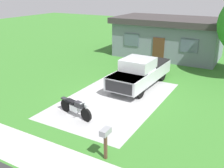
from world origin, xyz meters
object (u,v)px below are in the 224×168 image
object	(u,v)px
motorcycle	(76,107)
pickup_truck	(141,71)
neighbor_house	(168,37)
mailbox	(105,136)

from	to	relation	value
motorcycle	pickup_truck	distance (m)	5.65
pickup_truck	neighbor_house	bearing A→B (deg)	96.50
motorcycle	pickup_truck	bearing A→B (deg)	79.28
motorcycle	neighbor_house	xyz separation A→B (m)	(0.09, 13.90, 1.32)
pickup_truck	mailbox	xyz separation A→B (m)	(1.98, -7.70, 0.03)
neighbor_house	mailbox	bearing A→B (deg)	-79.67
motorcycle	pickup_truck	world-z (taller)	pickup_truck
pickup_truck	mailbox	size ratio (longest dim) A/B	4.52
pickup_truck	neighbor_house	world-z (taller)	neighbor_house
motorcycle	pickup_truck	size ratio (longest dim) A/B	0.38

